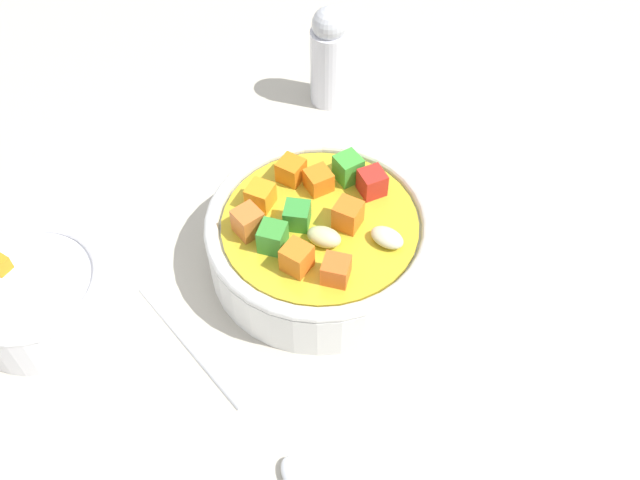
{
  "coord_description": "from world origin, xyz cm",
  "views": [
    {
      "loc": [
        26.56,
        18.61,
        43.18
      ],
      "look_at": [
        0.0,
        0.0,
        2.49
      ],
      "focal_mm": 39.17,
      "sensor_mm": 36.0,
      "label": 1
    }
  ],
  "objects_px": {
    "spoon": "(256,423)",
    "pepper_shaker": "(329,57)",
    "side_bowl_small": "(36,295)",
    "soup_bowl_main": "(320,237)"
  },
  "relations": [
    {
      "from": "soup_bowl_main",
      "to": "spoon",
      "type": "height_order",
      "value": "soup_bowl_main"
    },
    {
      "from": "side_bowl_small",
      "to": "soup_bowl_main",
      "type": "bearing_deg",
      "value": 138.72
    },
    {
      "from": "soup_bowl_main",
      "to": "spoon",
      "type": "bearing_deg",
      "value": 18.0
    },
    {
      "from": "spoon",
      "to": "pepper_shaker",
      "type": "bearing_deg",
      "value": 131.21
    },
    {
      "from": "side_bowl_small",
      "to": "pepper_shaker",
      "type": "bearing_deg",
      "value": 173.99
    },
    {
      "from": "spoon",
      "to": "side_bowl_small",
      "type": "xyz_separation_m",
      "value": [
        0.02,
        -0.18,
        0.02
      ]
    },
    {
      "from": "side_bowl_small",
      "to": "spoon",
      "type": "bearing_deg",
      "value": 96.29
    },
    {
      "from": "spoon",
      "to": "pepper_shaker",
      "type": "height_order",
      "value": "pepper_shaker"
    },
    {
      "from": "side_bowl_small",
      "to": "pepper_shaker",
      "type": "height_order",
      "value": "pepper_shaker"
    },
    {
      "from": "spoon",
      "to": "pepper_shaker",
      "type": "distance_m",
      "value": 0.33
    }
  ]
}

